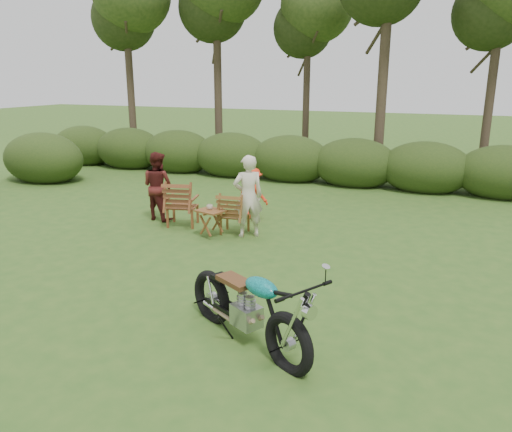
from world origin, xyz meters
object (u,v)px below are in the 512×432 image
at_px(lawn_chair_left, 183,225).
at_px(cup, 210,207).
at_px(side_table, 211,223).
at_px(adult_a, 248,236).
at_px(motorcycle, 247,341).
at_px(adult_b, 160,219).
at_px(child, 253,219).
at_px(lawn_chair_right, 235,233).

height_order(lawn_chair_left, cup, cup).
xyz_separation_m(side_table, adult_a, (0.66, 0.32, -0.28)).
bearing_deg(motorcycle, adult_a, 142.13).
relative_size(cup, adult_a, 0.07).
xyz_separation_m(adult_a, adult_b, (-2.35, 0.38, 0.00)).
bearing_deg(motorcycle, child, 141.10).
xyz_separation_m(side_table, child, (0.26, 1.53, -0.28)).
distance_m(lawn_chair_right, adult_b, 2.04).
xyz_separation_m(adult_a, child, (-0.40, 1.21, 0.00)).
bearing_deg(cup, child, 78.43).
bearing_deg(motorcycle, side_table, 152.29).
distance_m(motorcycle, lawn_chair_left, 5.13).
relative_size(side_table, cup, 4.59).
height_order(motorcycle, cup, cup).
relative_size(lawn_chair_left, child, 0.85).
bearing_deg(lawn_chair_right, cup, 39.42).
relative_size(motorcycle, cup, 17.41).
bearing_deg(adult_b, child, -146.73).
distance_m(cup, child, 1.65).
xyz_separation_m(motorcycle, adult_a, (-1.61, 3.84, 0.00)).
bearing_deg(adult_b, adult_a, -178.88).
bearing_deg(cup, lawn_chair_right, 45.33).
height_order(side_table, adult_b, adult_b).
relative_size(lawn_chair_left, adult_a, 0.60).
height_order(lawn_chair_left, side_table, side_table).
height_order(adult_b, child, adult_b).
bearing_deg(side_table, lawn_chair_right, 51.06).
bearing_deg(side_table, cup, 147.32).
height_order(lawn_chair_right, adult_b, adult_b).
bearing_deg(lawn_chair_right, lawn_chair_left, -9.42).
relative_size(lawn_chair_right, child, 0.74).
distance_m(motorcycle, lawn_chair_right, 4.38).
bearing_deg(adult_a, cup, -13.52).
relative_size(lawn_chair_right, adult_b, 0.56).
relative_size(side_table, adult_b, 0.37).
height_order(motorcycle, lawn_chair_left, motorcycle).
bearing_deg(adult_b, side_table, 167.65).
distance_m(adult_a, adult_b, 2.38).
relative_size(motorcycle, adult_a, 1.29).
bearing_deg(adult_a, motorcycle, 76.71).
bearing_deg(adult_b, lawn_chair_left, 173.72).
bearing_deg(lawn_chair_left, side_table, 138.61).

